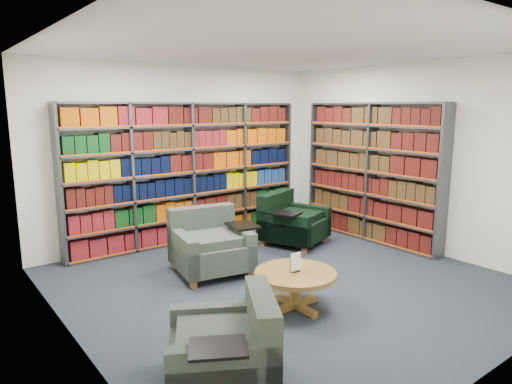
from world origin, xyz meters
TOP-DOWN VIEW (x-y plane):
  - room_shell at (0.00, 0.00)m, footprint 5.02×5.02m
  - bookshelf_back at (0.00, 2.34)m, footprint 4.00×0.28m
  - bookshelf_right at (2.34, 0.60)m, footprint 0.28×2.50m
  - chair_teal_left at (-0.54, 0.91)m, footprint 1.15×1.06m
  - chair_green_right at (1.15, 1.22)m, footprint 1.17×1.13m
  - chair_teal_front at (-1.73, -1.36)m, footprint 1.10×1.10m
  - coffee_table at (-0.41, -0.63)m, footprint 0.88×0.88m

SIDE VIEW (x-z plane):
  - chair_teal_front at x=-1.73m, z-range -0.07..0.67m
  - chair_green_right at x=1.15m, z-range -0.08..0.72m
  - coffee_table at x=-0.41m, z-range 0.02..0.64m
  - chair_teal_left at x=-0.54m, z-range -0.08..0.75m
  - bookshelf_back at x=0.00m, z-range 0.00..2.20m
  - bookshelf_right at x=2.34m, z-range 0.00..2.20m
  - room_shell at x=0.00m, z-range -0.01..2.81m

